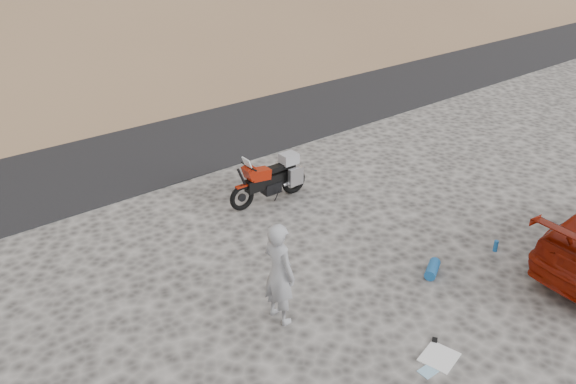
% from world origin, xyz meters
% --- Properties ---
extents(ground, '(140.00, 140.00, 0.00)m').
position_xyz_m(ground, '(0.00, 0.00, 0.00)').
color(ground, '#3B3937').
rests_on(ground, ground).
extents(road, '(120.00, 7.00, 0.05)m').
position_xyz_m(road, '(0.00, 9.00, 0.00)').
color(road, black).
rests_on(road, ground).
extents(motorcycle, '(1.98, 0.61, 1.18)m').
position_xyz_m(motorcycle, '(1.55, 3.45, 0.50)').
color(motorcycle, black).
rests_on(motorcycle, ground).
extents(man, '(0.42, 0.63, 1.69)m').
position_xyz_m(man, '(-0.84, 0.21, 0.00)').
color(man, gray).
rests_on(man, ground).
extents(gear_white_cloth, '(0.60, 0.56, 0.02)m').
position_xyz_m(gear_white_cloth, '(0.38, -1.92, 0.01)').
color(gear_white_cloth, white).
rests_on(gear_white_cloth, ground).
extents(gear_blue_mat, '(0.53, 0.40, 0.20)m').
position_xyz_m(gear_blue_mat, '(1.97, -0.56, 0.10)').
color(gear_blue_mat, '#19589B').
rests_on(gear_blue_mat, ground).
extents(gear_bottle, '(0.08, 0.08, 0.22)m').
position_xyz_m(gear_bottle, '(3.48, -0.85, 0.11)').
color(gear_bottle, '#19589B').
rests_on(gear_bottle, ground).
extents(gear_funnel, '(0.13, 0.13, 0.16)m').
position_xyz_m(gear_funnel, '(3.42, -2.01, 0.08)').
color(gear_funnel, '#B00B11').
rests_on(gear_funnel, ground).
extents(gear_glove_b, '(0.13, 0.12, 0.03)m').
position_xyz_m(gear_glove_b, '(0.60, -1.67, 0.02)').
color(gear_glove_b, black).
rests_on(gear_glove_b, ground).
extents(gear_blue_cloth, '(0.27, 0.21, 0.01)m').
position_xyz_m(gear_blue_cloth, '(0.04, -1.99, 0.01)').
color(gear_blue_cloth, '#8BBBD7').
rests_on(gear_blue_cloth, ground).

